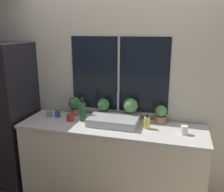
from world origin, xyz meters
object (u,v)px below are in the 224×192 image
at_px(refrigerator, 3,114).
at_px(potted_plant_far_left, 75,105).
at_px(soap_bottle, 147,123).
at_px(mug_grey, 49,114).
at_px(potted_plant_far_right, 161,114).
at_px(mug_blue, 58,114).
at_px(bottle_tall, 83,111).
at_px(sink, 114,121).
at_px(potted_plant_center_right, 130,108).
at_px(mug_red, 70,118).
at_px(potted_plant_center_left, 103,107).
at_px(mug_white, 184,130).

bearing_deg(refrigerator, potted_plant_far_left, 12.14).
bearing_deg(potted_plant_far_left, soap_bottle, -12.13).
bearing_deg(mug_grey, potted_plant_far_right, 6.53).
bearing_deg(mug_blue, refrigerator, -174.82).
height_order(refrigerator, potted_plant_far_left, refrigerator).
xyz_separation_m(potted_plant_far_left, bottle_tall, (0.18, -0.18, -0.02)).
relative_size(refrigerator, soap_bottle, 11.06).
height_order(sink, potted_plant_far_right, sink).
bearing_deg(sink, potted_plant_far_right, 19.69).
relative_size(potted_plant_center_right, bottle_tall, 0.95).
bearing_deg(refrigerator, mug_grey, 3.99).
bearing_deg(mug_red, potted_plant_center_left, 31.55).
bearing_deg(potted_plant_far_left, potted_plant_center_right, 0.00).
bearing_deg(mug_white, sink, 174.62).
bearing_deg(bottle_tall, potted_plant_center_right, 17.88).
relative_size(potted_plant_far_left, mug_red, 2.55).
bearing_deg(refrigerator, bottle_tall, 1.34).
xyz_separation_m(potted_plant_center_left, potted_plant_center_right, (0.34, 0.00, 0.02)).
bearing_deg(potted_plant_center_right, potted_plant_center_left, 180.00).
distance_m(refrigerator, mug_grey, 0.66).
xyz_separation_m(sink, potted_plant_far_left, (-0.56, 0.19, 0.09)).
height_order(potted_plant_center_left, soap_bottle, potted_plant_center_left).
xyz_separation_m(refrigerator, sink, (1.50, 0.02, 0.06)).
distance_m(sink, potted_plant_far_left, 0.60).
xyz_separation_m(potted_plant_center_right, mug_white, (0.63, -0.26, -0.11)).
relative_size(soap_bottle, bottle_tall, 0.58).
bearing_deg(potted_plant_center_left, mug_grey, -166.72).
xyz_separation_m(potted_plant_far_left, potted_plant_center_left, (0.38, 0.00, -0.00)).
bearing_deg(mug_white, mug_blue, 175.25).
relative_size(mug_red, mug_grey, 1.16).
bearing_deg(mug_grey, potted_plant_far_left, 29.32).
height_order(refrigerator, mug_white, refrigerator).
xyz_separation_m(sink, bottle_tall, (-0.39, 0.01, 0.07)).
xyz_separation_m(refrigerator, bottle_tall, (1.12, 0.03, 0.14)).
height_order(potted_plant_center_left, potted_plant_center_right, potted_plant_center_right).
xyz_separation_m(potted_plant_far_right, bottle_tall, (-0.90, -0.18, 0.01)).
bearing_deg(mug_grey, sink, -2.02).
bearing_deg(bottle_tall, potted_plant_far_right, 10.98).
xyz_separation_m(soap_bottle, bottle_tall, (-0.77, 0.03, 0.05)).
bearing_deg(soap_bottle, mug_blue, 176.35).
distance_m(potted_plant_far_right, mug_blue, 1.27).
relative_size(refrigerator, mug_red, 19.95).
bearing_deg(potted_plant_center_left, mug_blue, -166.63).
bearing_deg(refrigerator, mug_white, -1.44).
height_order(sink, potted_plant_center_right, sink).
distance_m(mug_blue, mug_white, 1.53).
distance_m(refrigerator, potted_plant_far_right, 2.03).
relative_size(refrigerator, bottle_tall, 6.46).
bearing_deg(soap_bottle, potted_plant_center_right, 138.21).
height_order(sink, bottle_tall, sink).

